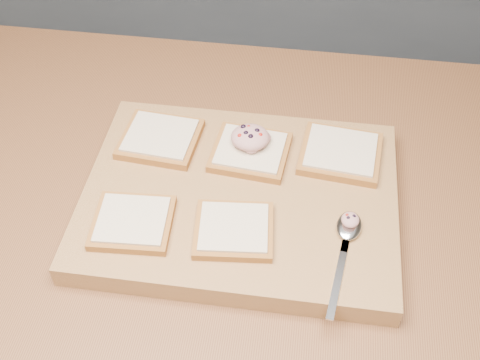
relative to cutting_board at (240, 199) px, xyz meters
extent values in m
cube|color=slate|center=(0.14, 0.05, -0.50)|extent=(1.90, 0.75, 0.84)
cube|color=brown|center=(0.14, 0.05, -0.05)|extent=(2.00, 0.80, 0.06)
cube|color=#A67847|center=(0.00, 0.00, 0.00)|extent=(0.50, 0.38, 0.04)
cube|color=olive|center=(-0.15, 0.09, 0.03)|extent=(0.14, 0.13, 0.01)
cube|color=beige|center=(-0.15, 0.09, 0.04)|extent=(0.12, 0.11, 0.00)
cube|color=olive|center=(0.01, 0.08, 0.03)|extent=(0.13, 0.13, 0.01)
cube|color=beige|center=(0.01, 0.08, 0.04)|extent=(0.12, 0.11, 0.00)
cube|color=olive|center=(0.16, 0.10, 0.03)|extent=(0.14, 0.13, 0.01)
cube|color=beige|center=(0.16, 0.10, 0.04)|extent=(0.12, 0.11, 0.00)
cube|color=olive|center=(-0.15, -0.09, 0.03)|extent=(0.12, 0.11, 0.01)
cube|color=beige|center=(-0.15, -0.09, 0.03)|extent=(0.11, 0.10, 0.00)
cube|color=olive|center=(0.00, -0.09, 0.03)|extent=(0.13, 0.12, 0.01)
cube|color=beige|center=(0.00, -0.09, 0.03)|extent=(0.11, 0.10, 0.00)
ellipsoid|color=tan|center=(0.00, 0.09, 0.05)|extent=(0.06, 0.06, 0.03)
sphere|color=black|center=(0.01, 0.10, 0.06)|extent=(0.01, 0.01, 0.01)
sphere|color=black|center=(-0.01, 0.10, 0.06)|extent=(0.01, 0.01, 0.01)
sphere|color=black|center=(0.01, 0.08, 0.06)|extent=(0.01, 0.01, 0.01)
sphere|color=black|center=(0.00, 0.09, 0.06)|extent=(0.01, 0.01, 0.01)
sphere|color=#A5140C|center=(0.02, 0.09, 0.06)|extent=(0.01, 0.01, 0.01)
sphere|color=#A5140C|center=(0.00, 0.10, 0.06)|extent=(0.01, 0.01, 0.01)
sphere|color=#A5140C|center=(-0.01, 0.08, 0.06)|extent=(0.01, 0.01, 0.01)
ellipsoid|color=silver|center=(0.17, -0.05, 0.03)|extent=(0.05, 0.06, 0.01)
cube|color=silver|center=(0.17, -0.08, 0.02)|extent=(0.02, 0.04, 0.00)
cube|color=silver|center=(0.16, -0.14, 0.02)|extent=(0.03, 0.14, 0.00)
ellipsoid|color=tan|center=(0.17, -0.05, 0.04)|extent=(0.03, 0.03, 0.01)
sphere|color=black|center=(0.18, -0.05, 0.05)|extent=(0.01, 0.01, 0.01)
sphere|color=black|center=(0.17, -0.05, 0.05)|extent=(0.01, 0.01, 0.01)
sphere|color=#A5140C|center=(0.17, -0.05, 0.05)|extent=(0.01, 0.01, 0.01)
camera|label=1|loc=(0.09, -0.63, 0.74)|focal=45.00mm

